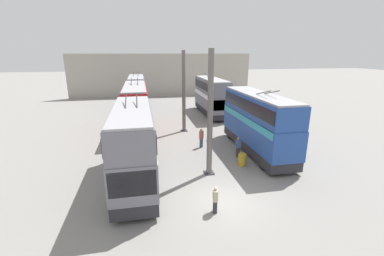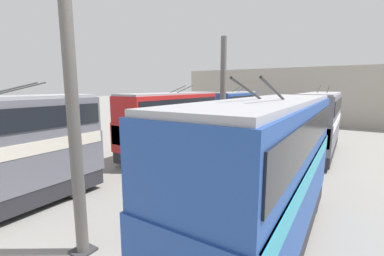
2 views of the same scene
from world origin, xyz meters
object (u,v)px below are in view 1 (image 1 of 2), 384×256
(bus_right_mid, at_px, (136,105))
(oil_drum, at_px, (242,160))
(bus_right_far, at_px, (137,90))
(bus_left_near, at_px, (258,119))
(bus_left_far, at_px, (211,94))
(person_aisle_midway, at_px, (201,137))
(person_by_left_row, at_px, (238,147))
(bus_right_near, at_px, (133,142))
(person_aisle_foreground, at_px, (215,199))

(bus_right_mid, xyz_separation_m, oil_drum, (-11.30, -8.00, -2.38))
(bus_right_far, bearing_deg, bus_left_near, -154.73)
(bus_left_far, distance_m, bus_right_mid, 11.90)
(person_aisle_midway, distance_m, oil_drum, 4.98)
(bus_left_near, relative_size, bus_left_far, 1.01)
(bus_right_mid, relative_size, person_by_left_row, 6.25)
(bus_right_near, height_order, person_aisle_foreground, bus_right_near)
(bus_left_near, distance_m, oil_drum, 4.21)
(bus_right_mid, height_order, person_aisle_midway, bus_right_mid)
(bus_left_far, relative_size, person_aisle_foreground, 6.66)
(bus_left_far, relative_size, oil_drum, 10.94)
(person_by_left_row, xyz_separation_m, person_aisle_midway, (2.79, 2.47, 0.05))
(bus_left_far, height_order, bus_right_near, bus_right_near)
(oil_drum, bearing_deg, bus_left_near, -41.58)
(bus_left_near, bearing_deg, bus_right_mid, 49.69)
(bus_right_near, relative_size, bus_right_far, 0.96)
(bus_right_mid, bearing_deg, person_aisle_foreground, -165.80)
(bus_right_near, bearing_deg, person_aisle_foreground, -134.54)
(bus_right_mid, xyz_separation_m, person_aisle_midway, (-6.85, -5.81, -1.88))
(bus_right_near, distance_m, person_by_left_row, 9.02)
(person_aisle_midway, height_order, oil_drum, person_aisle_midway)
(bus_left_near, bearing_deg, person_aisle_midway, 67.28)
(bus_right_near, height_order, oil_drum, bus_right_near)
(bus_right_mid, distance_m, person_by_left_row, 12.86)
(bus_left_near, xyz_separation_m, bus_left_far, (14.71, 0.00, -0.06))
(bus_right_far, xyz_separation_m, person_aisle_foreground, (-29.83, -4.24, -1.95))
(bus_right_near, distance_m, bus_right_mid, 12.59)
(person_aisle_foreground, distance_m, oil_drum, 6.64)
(bus_right_near, xyz_separation_m, person_aisle_midway, (5.73, -5.81, -1.93))
(bus_right_far, bearing_deg, person_by_left_row, -159.95)
(bus_right_near, xyz_separation_m, bus_right_mid, (12.59, -0.00, -0.05))
(bus_right_mid, xyz_separation_m, person_by_left_row, (-9.64, -8.29, -1.94))
(person_aisle_foreground, height_order, oil_drum, person_aisle_foreground)
(person_aisle_foreground, xyz_separation_m, person_aisle_midway, (9.91, -1.57, 0.16))
(bus_right_near, bearing_deg, person_aisle_midway, -45.41)
(person_aisle_foreground, bearing_deg, oil_drum, -115.34)
(bus_left_far, relative_size, bus_right_near, 1.12)
(bus_left_near, distance_m, bus_right_far, 24.10)
(bus_right_far, bearing_deg, bus_right_near, 180.00)
(person_aisle_midway, bearing_deg, bus_right_near, -94.16)
(person_by_left_row, bearing_deg, person_aisle_foreground, -22.51)
(person_aisle_midway, bearing_deg, oil_drum, -22.54)
(person_by_left_row, bearing_deg, bus_left_far, 179.84)
(bus_right_far, bearing_deg, bus_right_mid, 180.00)
(bus_right_far, relative_size, person_aisle_midway, 5.27)
(bus_left_far, xyz_separation_m, person_by_left_row, (-15.63, 2.00, -1.93))
(bus_right_near, bearing_deg, bus_left_far, -28.98)
(bus_right_mid, relative_size, oil_drum, 11.46)
(bus_left_far, bearing_deg, bus_right_near, 151.02)
(person_by_left_row, relative_size, person_aisle_midway, 0.95)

